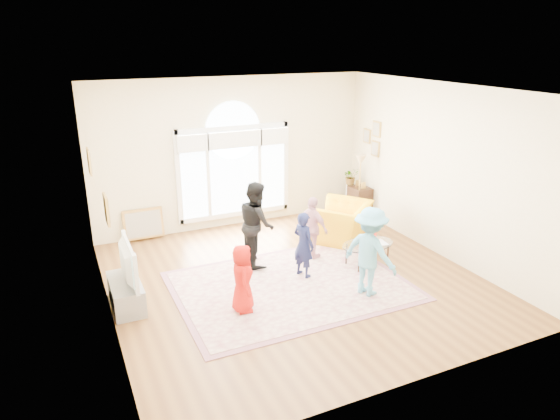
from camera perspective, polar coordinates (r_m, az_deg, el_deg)
name	(u,v)px	position (r m, az deg, el deg)	size (l,w,h in m)	color
ground	(295,280)	(8.66, 1.69, -7.98)	(6.00, 6.00, 0.00)	brown
room_shell	(236,156)	(10.59, -5.02, 6.12)	(6.00, 6.00, 6.00)	beige
area_rug	(291,286)	(8.44, 1.26, -8.64)	(3.60, 2.60, 0.02)	#C7B198
rug_border	(291,286)	(8.45, 1.26, -8.67)	(3.80, 2.80, 0.01)	#8A5662
tv_console	(126,294)	(8.13, -17.18, -9.14)	(0.45, 1.00, 0.42)	gray
television	(123,263)	(7.91, -17.50, -5.76)	(0.17, 1.10, 0.63)	black
coffee_table	(368,245)	(9.16, 9.99, -3.92)	(1.07, 0.73, 0.54)	silver
armchair	(341,222)	(10.25, 7.04, -1.34)	(1.17, 1.03, 0.76)	yellow
side_cabinet	(359,202)	(11.64, 9.07, 0.94)	(0.40, 0.50, 0.70)	black
floor_lamp	(360,165)	(11.13, 9.18, 5.09)	(0.28, 0.28, 1.51)	black
plant_pedestal	(350,199)	(11.82, 7.98, 1.29)	(0.20, 0.20, 0.70)	white
potted_plant	(351,176)	(11.67, 8.10, 3.84)	(0.35, 0.31, 0.39)	#33722D
leaning_picture	(145,240)	(10.65, -15.18, -3.28)	(0.80, 0.05, 0.62)	tan
child_red	(242,278)	(7.51, -4.33, -7.80)	(0.52, 0.34, 1.06)	red
child_navy	(303,244)	(8.54, 2.70, -3.96)	(0.42, 0.28, 1.16)	#15193E
child_black	(256,224)	(8.93, -2.71, -1.56)	(0.75, 0.58, 1.54)	black
child_pink	(313,228)	(9.23, 3.74, -2.06)	(0.69, 0.29, 1.18)	pink
child_blue	(370,252)	(8.02, 10.25, -4.70)	(0.94, 0.54, 1.46)	#55A1C1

